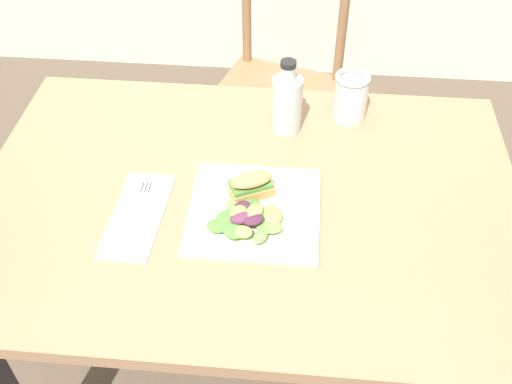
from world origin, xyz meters
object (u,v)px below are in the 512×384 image
at_px(plate_lunch, 254,211).
at_px(sandwich_half_front, 251,185).
at_px(dining_table, 248,240).
at_px(mason_jar_iced_tea, 350,99).
at_px(chair_wooden_far, 277,90).
at_px(fork_on_napkin, 140,208).
at_px(bottle_cold_brew, 287,106).

relative_size(plate_lunch, sandwich_half_front, 2.66).
bearing_deg(dining_table, mason_jar_iced_tea, 53.96).
xyz_separation_m(dining_table, chair_wooden_far, (0.02, 0.83, -0.15)).
xyz_separation_m(sandwich_half_front, fork_on_napkin, (-0.23, -0.05, -0.03)).
distance_m(chair_wooden_far, mason_jar_iced_tea, 0.66).
xyz_separation_m(chair_wooden_far, sandwich_half_front, (-0.01, -0.83, 0.33)).
height_order(plate_lunch, mason_jar_iced_tea, mason_jar_iced_tea).
height_order(sandwich_half_front, fork_on_napkin, sandwich_half_front).
bearing_deg(fork_on_napkin, plate_lunch, 3.06).
distance_m(dining_table, bottle_cold_brew, 0.32).
xyz_separation_m(plate_lunch, bottle_cold_brew, (0.05, 0.29, 0.06)).
height_order(dining_table, fork_on_napkin, fork_on_napkin).
distance_m(chair_wooden_far, fork_on_napkin, 0.96).
distance_m(sandwich_half_front, bottle_cold_brew, 0.25).
height_order(sandwich_half_front, bottle_cold_brew, bottle_cold_brew).
bearing_deg(plate_lunch, bottle_cold_brew, 80.34).
bearing_deg(plate_lunch, mason_jar_iced_tea, 60.32).
bearing_deg(fork_on_napkin, dining_table, 15.64).
height_order(chair_wooden_far, bottle_cold_brew, bottle_cold_brew).
distance_m(sandwich_half_front, mason_jar_iced_tea, 0.37).
distance_m(chair_wooden_far, bottle_cold_brew, 0.69).
relative_size(dining_table, mason_jar_iced_tea, 9.83).
bearing_deg(bottle_cold_brew, fork_on_napkin, -133.58).
xyz_separation_m(fork_on_napkin, bottle_cold_brew, (0.28, 0.30, 0.06)).
relative_size(fork_on_napkin, bottle_cold_brew, 1.01).
height_order(chair_wooden_far, plate_lunch, chair_wooden_far).
height_order(fork_on_napkin, bottle_cold_brew, bottle_cold_brew).
bearing_deg(chair_wooden_far, fork_on_napkin, -104.72).
relative_size(plate_lunch, mason_jar_iced_tea, 2.27).
height_order(dining_table, bottle_cold_brew, bottle_cold_brew).
bearing_deg(mason_jar_iced_tea, bottle_cold_brew, -157.83).
bearing_deg(bottle_cold_brew, sandwich_half_front, -103.43).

